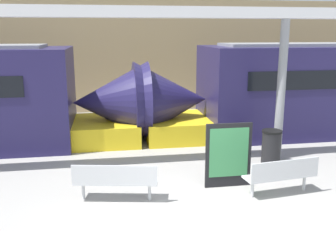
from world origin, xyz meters
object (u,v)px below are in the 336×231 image
bench_near (115,179)px  bench_far (282,174)px  trash_bin (271,147)px  support_column_near (281,91)px  poster_board (228,155)px

bench_near → bench_far: size_ratio=1.08×
trash_bin → support_column_near: support_column_near is taller
support_column_near → bench_near: bearing=-156.2°
bench_near → bench_far: bearing=6.3°
poster_board → support_column_near: support_column_near is taller
support_column_near → trash_bin: bearing=-135.4°
trash_bin → bench_far: bearing=-108.4°
bench_near → poster_board: bearing=18.9°
bench_far → trash_bin: trash_bin is taller
bench_near → trash_bin: trash_bin is taller
bench_far → trash_bin: (0.67, 2.02, -0.03)m
trash_bin → bench_near: bearing=-158.3°
bench_near → bench_far: (3.67, -0.29, -0.00)m
poster_board → bench_near: bearing=-171.9°
bench_near → trash_bin: 4.67m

